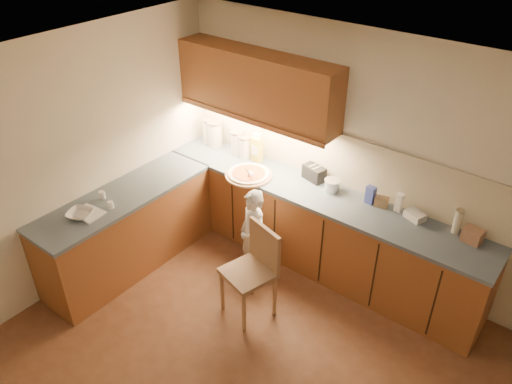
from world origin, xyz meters
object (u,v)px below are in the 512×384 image
pizza_on_board (249,174)px  oil_jug (257,148)px  wooden_chair (255,266)px  child (253,237)px  toaster (314,173)px

pizza_on_board → oil_jug: oil_jug is taller
pizza_on_board → wooden_chair: (0.72, -0.81, -0.38)m
pizza_on_board → oil_jug: 0.39m
pizza_on_board → child: bearing=-47.6°
pizza_on_board → wooden_chair: 1.15m
pizza_on_board → wooden_chair: size_ratio=0.53×
child → oil_jug: (-0.56, 0.78, 0.53)m
child → wooden_chair: child is taller
pizza_on_board → toaster: size_ratio=1.89×
pizza_on_board → child: 0.73m
pizza_on_board → child: (0.41, -0.45, -0.40)m
wooden_chair → pizza_on_board: bearing=146.6°
child → pizza_on_board: bearing=155.8°
oil_jug → pizza_on_board: bearing=-66.0°
child → toaster: bearing=100.5°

